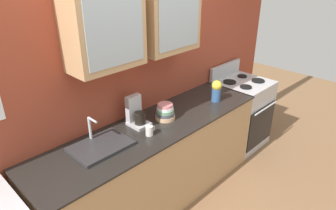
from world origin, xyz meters
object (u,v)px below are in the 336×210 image
Objects in this scene: cup_near_sink at (150,131)px; coffee_maker at (137,114)px; bowl_stack at (165,112)px; stove_range at (240,113)px; sink_faucet at (101,146)px; vase at (216,90)px.

cup_near_sink is 0.36× the size of coffee_maker.
bowl_stack is 1.89× the size of cup_near_sink.
stove_range is 1.81m from cup_near_sink.
sink_faucet reaches higher than cup_near_sink.
cup_near_sink is (0.43, -0.15, 0.03)m from sink_faucet.
coffee_maker is at bearing 166.77° from vase.
coffee_maker is at bearing 175.10° from stove_range.
sink_faucet reaches higher than bowl_stack.
sink_faucet is 1.45m from vase.
cup_near_sink is (-1.74, -0.09, 0.49)m from stove_range.
sink_faucet reaches higher than stove_range.
coffee_maker is at bearing 156.71° from bowl_stack.
coffee_maker is (0.05, 0.23, 0.06)m from cup_near_sink.
sink_faucet is at bearing 177.83° from bowl_stack.
bowl_stack reaches higher than cup_near_sink.
stove_range is 1.78m from coffee_maker.
stove_range is at bearing -1.13° from bowl_stack.
sink_faucet is 1.68× the size of coffee_maker.
coffee_maker is (-0.27, 0.12, 0.03)m from bowl_stack.
coffee_maker is (0.48, 0.09, 0.09)m from sink_faucet.
stove_range is at bearing 6.50° from vase.
coffee_maker is at bearing 10.45° from sink_faucet.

